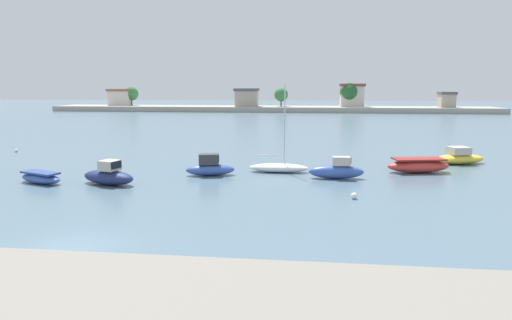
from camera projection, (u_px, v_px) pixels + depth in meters
ground_plane at (69, 250)px, 18.28m from camera, size 400.00×400.00×0.00m
moored_boat_1 at (41, 178)px, 30.89m from camera, size 3.94×2.48×0.84m
moored_boat_2 at (109, 176)px, 30.46m from camera, size 4.47×2.77×1.74m
moored_boat_3 at (210, 168)px, 33.56m from camera, size 3.98×2.09×1.70m
moored_boat_4 at (279, 167)px, 34.87m from camera, size 4.81×1.41×7.02m
moored_boat_5 at (337, 171)px, 32.41m from camera, size 4.18×1.36×1.67m
moored_boat_6 at (418, 166)px, 34.76m from camera, size 5.31×2.70×1.16m
moored_boat_7 at (459, 157)px, 38.61m from camera, size 4.98×3.07×1.54m
mooring_buoy_0 at (16, 150)px, 45.60m from camera, size 0.34×0.34×0.34m
mooring_buoy_2 at (354, 196)px, 26.60m from camera, size 0.39×0.39×0.39m
distant_shoreline at (272, 105)px, 119.35m from camera, size 121.02×11.98×7.91m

